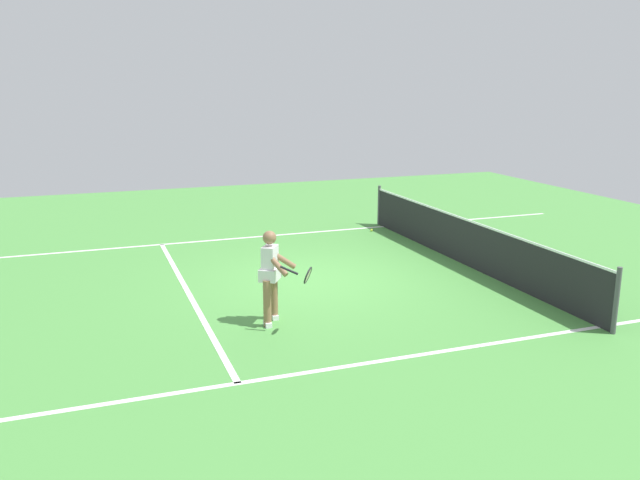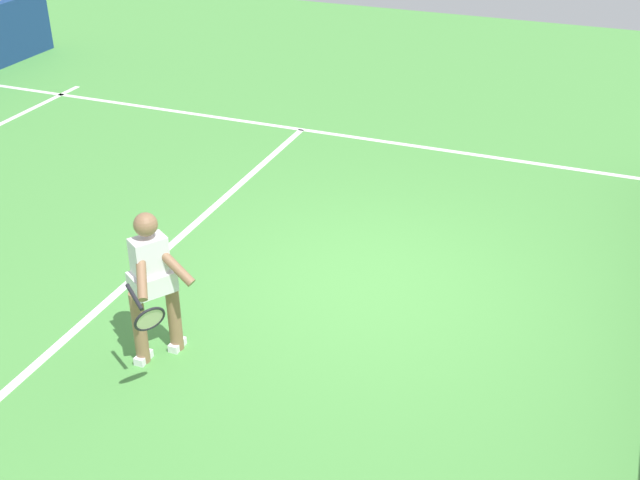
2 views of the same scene
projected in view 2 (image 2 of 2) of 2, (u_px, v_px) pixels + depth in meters
ground_plane at (369, 282)px, 9.06m from camera, size 25.38×25.38×0.00m
service_line_marking at (175, 242)px, 9.86m from camera, size 8.09×0.10×0.01m
sideline_left_marking at (452, 151)px, 12.34m from camera, size 0.10×17.52×0.01m
tennis_player at (153, 282)px, 7.45m from camera, size 1.08×0.77×1.55m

